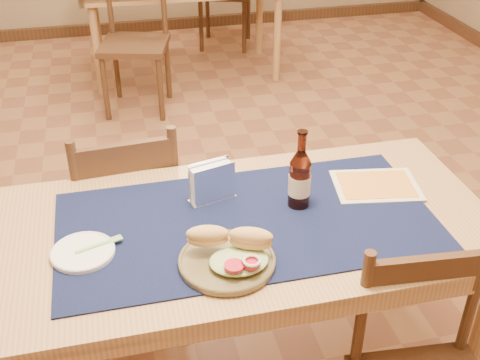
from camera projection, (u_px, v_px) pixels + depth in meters
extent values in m
cube|color=#976441|center=(208.00, 253.00, 2.99)|extent=(6.00, 7.00, 0.02)
cylinder|color=tan|center=(477.00, 343.00, 2.01)|extent=(0.06, 0.06, 0.71)
cylinder|color=tan|center=(41.00, 284.00, 2.26)|extent=(0.06, 0.06, 0.71)
cylinder|color=tan|center=(394.00, 231.00, 2.54)|extent=(0.06, 0.06, 0.71)
cube|color=tan|center=(247.00, 228.00, 1.94)|extent=(1.60, 0.80, 0.04)
cube|color=#0F183A|center=(247.00, 222.00, 1.93)|extent=(1.20, 0.60, 0.01)
cube|color=#462919|center=(141.00, 26.00, 5.81)|extent=(6.00, 0.06, 0.10)
cylinder|color=tan|center=(97.00, 49.00, 4.40)|extent=(0.06, 0.06, 0.71)
cylinder|color=tan|center=(277.00, 36.00, 4.64)|extent=(0.06, 0.06, 0.71)
cylinder|color=tan|center=(96.00, 24.00, 4.90)|extent=(0.06, 0.06, 0.71)
cylinder|color=tan|center=(259.00, 13.00, 5.14)|extent=(0.06, 0.06, 0.71)
cylinder|color=#462919|center=(164.00, 222.00, 2.82)|extent=(0.04, 0.04, 0.45)
cylinder|color=#462919|center=(86.00, 236.00, 2.73)|extent=(0.04, 0.04, 0.45)
cylinder|color=#462919|center=(181.00, 270.00, 2.53)|extent=(0.04, 0.04, 0.45)
cylinder|color=#462919|center=(95.00, 287.00, 2.44)|extent=(0.04, 0.04, 0.45)
cube|color=#462919|center=(126.00, 211.00, 2.51)|extent=(0.45, 0.45, 0.04)
cube|color=#462919|center=(124.00, 161.00, 2.17)|extent=(0.36, 0.06, 0.14)
cylinder|color=#462919|center=(175.00, 181.00, 2.28)|extent=(0.04, 0.04, 0.46)
cylinder|color=#462919|center=(79.00, 196.00, 2.19)|extent=(0.04, 0.04, 0.46)
cube|color=#462919|center=(425.00, 276.00, 1.70)|extent=(0.34, 0.06, 0.13)
cylinder|color=#462919|center=(362.00, 311.00, 1.74)|extent=(0.03, 0.03, 0.44)
cylinder|color=#462919|center=(473.00, 299.00, 1.78)|extent=(0.03, 0.03, 0.44)
cylinder|color=#462919|center=(105.00, 88.00, 4.10)|extent=(0.04, 0.04, 0.47)
cylinder|color=#462919|center=(160.00, 89.00, 4.09)|extent=(0.04, 0.04, 0.47)
cylinder|color=#462919|center=(116.00, 67.00, 4.42)|extent=(0.04, 0.04, 0.47)
cylinder|color=#462919|center=(168.00, 68.00, 4.41)|extent=(0.04, 0.04, 0.47)
cube|color=#462919|center=(134.00, 45.00, 4.13)|extent=(0.54, 0.54, 0.04)
cylinder|color=#462919|center=(109.00, 1.00, 4.17)|extent=(0.04, 0.04, 0.48)
cylinder|color=#462919|center=(164.00, 2.00, 4.16)|extent=(0.04, 0.04, 0.48)
cylinder|color=#462919|center=(248.00, 13.00, 5.53)|extent=(0.04, 0.04, 0.48)
cylinder|color=#462919|center=(208.00, 12.00, 5.57)|extent=(0.04, 0.04, 0.48)
cylinder|color=#462919|center=(244.00, 26.00, 5.21)|extent=(0.04, 0.04, 0.48)
cylinder|color=#462919|center=(201.00, 25.00, 5.25)|extent=(0.04, 0.04, 0.48)
cylinder|color=brown|center=(227.00, 261.00, 1.74)|extent=(0.28, 0.28, 0.02)
torus|color=brown|center=(227.00, 260.00, 1.74)|extent=(0.28, 0.28, 0.01)
ellipsoid|color=#ACBF83|center=(239.00, 261.00, 1.71)|extent=(0.17, 0.14, 0.03)
ellipsoid|color=#DFAF6A|center=(207.00, 236.00, 1.74)|extent=(0.13, 0.08, 0.07)
ellipsoid|color=#DFAF6A|center=(251.00, 239.00, 1.73)|extent=(0.14, 0.09, 0.07)
cylinder|color=red|center=(234.00, 266.00, 1.66)|extent=(0.06, 0.06, 0.01)
cylinder|color=red|center=(251.00, 263.00, 1.67)|extent=(0.05, 0.05, 0.01)
torus|color=beige|center=(252.00, 261.00, 1.66)|extent=(0.05, 0.05, 0.01)
cylinder|color=white|center=(83.00, 252.00, 1.78)|extent=(0.19, 0.19, 0.01)
torus|color=white|center=(83.00, 251.00, 1.78)|extent=(0.19, 0.19, 0.01)
cube|color=#83C46B|center=(94.00, 247.00, 1.79)|extent=(0.11, 0.05, 0.00)
cube|color=#83C46B|center=(117.00, 239.00, 1.82)|extent=(0.04, 0.03, 0.00)
cylinder|color=#4A190D|center=(299.00, 184.00, 1.96)|extent=(0.07, 0.07, 0.16)
cone|color=#4A190D|center=(301.00, 157.00, 1.91)|extent=(0.07, 0.07, 0.04)
cylinder|color=#4A190D|center=(302.00, 143.00, 1.88)|extent=(0.03, 0.03, 0.06)
cylinder|color=#4A190D|center=(303.00, 132.00, 1.86)|extent=(0.03, 0.03, 0.01)
cylinder|color=beige|center=(299.00, 184.00, 1.96)|extent=(0.07, 0.07, 0.07)
cube|color=white|center=(212.00, 198.00, 2.03)|extent=(0.17, 0.10, 0.00)
cube|color=white|center=(215.00, 185.00, 1.97)|extent=(0.14, 0.04, 0.13)
cube|color=white|center=(209.00, 178.00, 2.01)|extent=(0.14, 0.04, 0.13)
cube|color=white|center=(212.00, 182.00, 1.99)|extent=(0.15, 0.07, 0.12)
cube|color=#437DD9|center=(214.00, 182.00, 1.97)|extent=(0.10, 0.03, 0.04)
cube|color=beige|center=(376.00, 185.00, 2.10)|extent=(0.32, 0.26, 0.00)
cube|color=orange|center=(376.00, 185.00, 2.10)|extent=(0.28, 0.21, 0.00)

